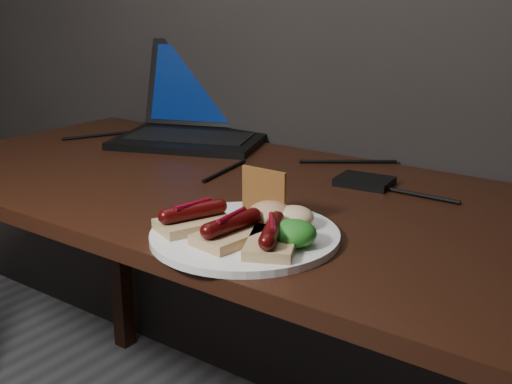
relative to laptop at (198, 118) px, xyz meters
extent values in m
cube|color=black|center=(0.29, -0.29, -0.07)|extent=(1.40, 0.70, 0.03)
cube|color=black|center=(-0.36, 0.01, -0.44)|extent=(0.05, 0.05, 0.72)
cube|color=black|center=(0.02, -0.06, -0.04)|extent=(0.43, 0.37, 0.02)
cube|color=black|center=(0.02, -0.06, -0.03)|extent=(0.34, 0.24, 0.00)
cube|color=black|center=(-0.04, 0.10, 0.08)|extent=(0.37, 0.21, 0.23)
cube|color=#082152|center=(-0.04, 0.10, 0.08)|extent=(0.33, 0.19, 0.20)
cube|color=black|center=(0.55, -0.13, -0.05)|extent=(0.12, 0.09, 0.02)
cylinder|color=black|center=(0.26, -0.22, -0.05)|extent=(0.04, 0.18, 0.01)
cylinder|color=black|center=(0.44, 0.00, -0.05)|extent=(0.18, 0.13, 0.01)
cylinder|color=black|center=(0.68, -0.14, -0.05)|extent=(0.14, 0.01, 0.01)
cylinder|color=black|center=(-0.23, -0.14, -0.05)|extent=(0.10, 0.18, 0.01)
cylinder|color=white|center=(0.53, -0.50, -0.05)|extent=(0.36, 0.36, 0.01)
cube|color=#D5B27D|center=(0.45, -0.54, -0.03)|extent=(0.11, 0.13, 0.02)
cylinder|color=#4B0605|center=(0.45, -0.54, -0.01)|extent=(0.06, 0.10, 0.02)
sphere|color=#4B0605|center=(0.44, -0.58, -0.01)|extent=(0.03, 0.02, 0.02)
sphere|color=#4B0605|center=(0.47, -0.49, -0.01)|extent=(0.03, 0.02, 0.02)
cylinder|color=#650413|center=(0.45, -0.54, 0.00)|extent=(0.02, 0.07, 0.01)
cube|color=#D5B27D|center=(0.54, -0.54, -0.03)|extent=(0.08, 0.12, 0.02)
cylinder|color=#4B0605|center=(0.54, -0.54, -0.01)|extent=(0.04, 0.10, 0.02)
sphere|color=#4B0605|center=(0.53, -0.59, -0.01)|extent=(0.02, 0.02, 0.02)
sphere|color=#4B0605|center=(0.54, -0.50, -0.01)|extent=(0.03, 0.02, 0.02)
cylinder|color=#650413|center=(0.54, -0.54, 0.00)|extent=(0.01, 0.07, 0.01)
cube|color=#D5B27D|center=(0.60, -0.53, -0.03)|extent=(0.11, 0.13, 0.02)
cylinder|color=#4B0605|center=(0.60, -0.53, -0.01)|extent=(0.06, 0.10, 0.02)
sphere|color=#4B0605|center=(0.62, -0.57, -0.01)|extent=(0.03, 0.02, 0.02)
sphere|color=#4B0605|center=(0.58, -0.49, -0.01)|extent=(0.03, 0.02, 0.02)
cylinder|color=#650413|center=(0.60, -0.53, 0.00)|extent=(0.05, 0.06, 0.01)
cube|color=#9E602B|center=(0.52, -0.43, 0.00)|extent=(0.08, 0.01, 0.08)
ellipsoid|color=#136118|center=(0.62, -0.50, -0.02)|extent=(0.07, 0.07, 0.04)
ellipsoid|color=maroon|center=(0.55, -0.45, -0.02)|extent=(0.07, 0.07, 0.04)
ellipsoid|color=beige|center=(0.58, -0.44, -0.02)|extent=(0.06, 0.06, 0.04)
camera|label=1|loc=(1.10, -1.26, 0.32)|focal=45.00mm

